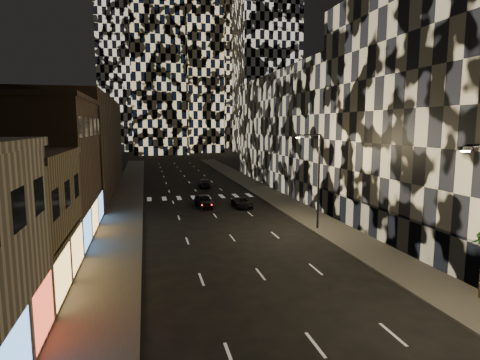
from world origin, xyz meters
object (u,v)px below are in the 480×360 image
car_dark_midlane (204,201)px  car_dark_rightlane (242,203)px  car_dark_oncoming (205,183)px  streetlight_far (316,174)px

car_dark_midlane → car_dark_rightlane: bearing=-20.9°
car_dark_oncoming → car_dark_rightlane: bearing=103.3°
car_dark_midlane → car_dark_rightlane: car_dark_midlane is taller
car_dark_midlane → car_dark_oncoming: (2.37, 15.81, -0.11)m
car_dark_midlane → car_dark_oncoming: car_dark_midlane is taller
streetlight_far → car_dark_oncoming: (-6.49, 28.93, -4.69)m
streetlight_far → car_dark_rightlane: size_ratio=2.14×
streetlight_far → car_dark_midlane: bearing=124.0°
streetlight_far → car_dark_rightlane: bearing=110.2°
car_dark_rightlane → car_dark_oncoming: bearing=95.4°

